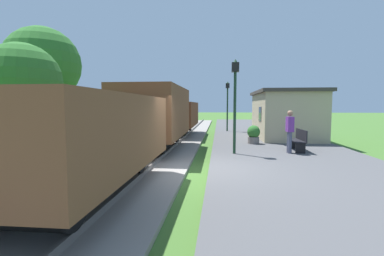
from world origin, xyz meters
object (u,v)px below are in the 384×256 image
at_px(person_waiting, 290,130).
at_px(tree_trackside_mid, 22,81).
at_px(station_hut, 285,114).
at_px(potted_planter, 254,134).
at_px(bench_near_hut, 298,140).
at_px(tree_trackside_far, 43,64).
at_px(bench_down_platform, 263,124).
at_px(freight_train, 155,120).
at_px(lamp_post_near, 235,89).
at_px(lamp_post_far, 227,97).

bearing_deg(person_waiting, tree_trackside_mid, 4.76).
bearing_deg(station_hut, potted_planter, -126.60).
xyz_separation_m(bench_near_hut, potted_planter, (-1.58, 2.11, 0.00)).
bearing_deg(tree_trackside_mid, tree_trackside_far, 117.06).
relative_size(station_hut, bench_near_hut, 3.87).
xyz_separation_m(station_hut, tree_trackside_far, (-14.17, -1.53, 2.91)).
distance_m(station_hut, bench_down_platform, 4.55).
bearing_deg(freight_train, bench_near_hut, -3.87).
distance_m(freight_train, lamp_post_near, 3.96).
relative_size(freight_train, tree_trackside_far, 2.90).
bearing_deg(bench_down_platform, lamp_post_far, -169.88).
distance_m(station_hut, person_waiting, 5.70).
height_order(bench_down_platform, person_waiting, person_waiting).
bearing_deg(tree_trackside_far, potted_planter, -6.65).
xyz_separation_m(bench_near_hut, lamp_post_far, (-2.70, 8.97, 2.08)).
relative_size(freight_train, person_waiting, 11.35).
distance_m(station_hut, bench_near_hut, 5.16).
bearing_deg(bench_near_hut, freight_train, 176.13).
bearing_deg(lamp_post_far, person_waiting, -76.95).
xyz_separation_m(freight_train, bench_down_platform, (6.20, 9.03, -0.78)).
bearing_deg(tree_trackside_mid, person_waiting, 7.30).
height_order(bench_down_platform, tree_trackside_far, tree_trackside_far).
bearing_deg(tree_trackside_mid, bench_near_hut, 9.77).
height_order(person_waiting, tree_trackside_mid, tree_trackside_mid).
height_order(lamp_post_near, lamp_post_far, same).
relative_size(person_waiting, lamp_post_near, 0.46).
distance_m(freight_train, potted_planter, 4.99).
distance_m(bench_near_hut, tree_trackside_mid, 11.24).
bearing_deg(potted_planter, lamp_post_near, -110.38).
xyz_separation_m(bench_down_platform, lamp_post_near, (-2.70, -10.34, 2.08)).
relative_size(freight_train, bench_down_platform, 12.93).
bearing_deg(tree_trackside_far, person_waiting, -17.21).
relative_size(lamp_post_far, tree_trackside_far, 0.55).
bearing_deg(lamp_post_near, tree_trackside_far, 157.96).
bearing_deg(person_waiting, bench_near_hut, -134.88).
height_order(lamp_post_near, tree_trackside_mid, tree_trackside_mid).
bearing_deg(freight_train, station_hut, 34.19).
distance_m(station_hut, tree_trackside_far, 14.55).
bearing_deg(bench_down_platform, potted_planter, -102.15).
distance_m(lamp_post_near, lamp_post_far, 9.86).
bearing_deg(potted_planter, tree_trackside_mid, -156.72).
bearing_deg(bench_near_hut, lamp_post_far, 106.73).
bearing_deg(tree_trackside_mid, lamp_post_near, 6.81).
relative_size(freight_train, bench_near_hut, 12.93).
relative_size(potted_planter, tree_trackside_far, 0.14).
xyz_separation_m(person_waiting, tree_trackside_mid, (-10.34, -1.32, 1.90)).
relative_size(freight_train, lamp_post_near, 5.24).
bearing_deg(bench_down_platform, lamp_post_near, -104.61).
distance_m(freight_train, station_hut, 8.22).
distance_m(potted_planter, tree_trackside_mid, 10.34).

